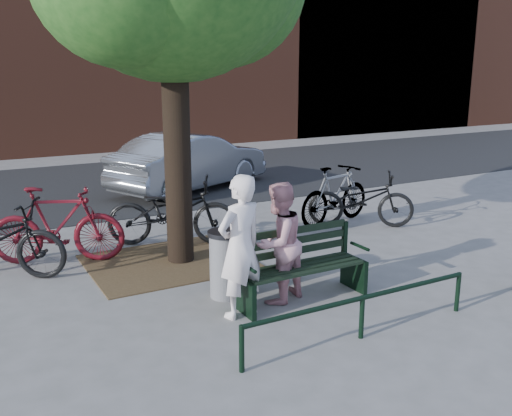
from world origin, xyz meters
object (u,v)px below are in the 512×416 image
park_bench (299,263)px  parked_car (190,161)px  person_right (278,243)px  bicycle_c (172,212)px  litter_bin (225,264)px  person_left (240,247)px

park_bench → parked_car: size_ratio=0.41×
park_bench → parked_car: bearing=78.9°
person_right → bicycle_c: size_ratio=0.72×
litter_bin → bicycle_c: (0.20, 2.45, 0.12)m
person_left → bicycle_c: 3.10m
bicycle_c → parked_car: parked_car is taller
person_left → parked_car: 7.35m
bicycle_c → litter_bin: bearing=-157.2°
person_left → person_right: bearing=-179.8°
litter_bin → parked_car: (2.17, 6.38, 0.24)m
person_left → litter_bin: (0.09, 0.62, -0.42)m
bicycle_c → person_left: bearing=-157.9°
litter_bin → park_bench: bearing=-32.8°
park_bench → person_right: person_right is taller
park_bench → person_right: bearing=165.3°
park_bench → person_left: bearing=-173.9°
person_left → litter_bin: person_left is taller
park_bench → bicycle_c: (-0.61, 2.98, 0.09)m
person_right → parked_car: 7.02m
person_right → litter_bin: size_ratio=1.74×
bicycle_c → parked_car: bearing=1.0°
park_bench → parked_car: (1.36, 6.90, 0.22)m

